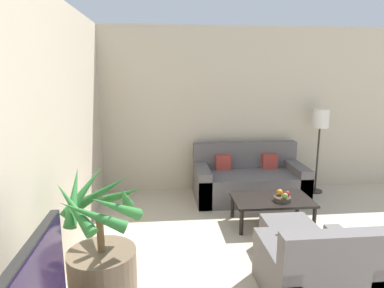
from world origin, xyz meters
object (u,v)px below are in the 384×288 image
object	(u,v)px
potted_palm	(103,265)
fruit_bowl	(282,199)
apple_red	(287,194)
armchair	(315,273)
ottoman	(289,238)
orange_fruit	(280,192)
sofa_loveseat	(249,181)
apple_green	(285,196)
floor_lamp	(320,125)
coffee_table	(272,202)

from	to	relation	value
potted_palm	fruit_bowl	size ratio (longest dim) A/B	5.61
apple_red	armchair	size ratio (longest dim) A/B	0.08
ottoman	orange_fruit	bearing A→B (deg)	79.44
fruit_bowl	armchair	xyz separation A→B (m)	(-0.22, -1.44, -0.13)
potted_palm	fruit_bowl	xyz separation A→B (m)	(2.06, 1.38, -0.02)
sofa_loveseat	apple_red	world-z (taller)	sofa_loveseat
sofa_loveseat	apple_green	xyz separation A→B (m)	(0.17, -1.11, 0.16)
fruit_bowl	apple_green	bearing A→B (deg)	-82.58
potted_palm	ottoman	distance (m)	2.05
floor_lamp	apple_red	world-z (taller)	floor_lamp
potted_palm	ottoman	xyz separation A→B (m)	(1.91, 0.72, -0.22)
floor_lamp	armchair	xyz separation A→B (m)	(-1.25, -2.65, -0.88)
potted_palm	apple_red	xyz separation A→B (m)	(2.13, 1.40, 0.04)
fruit_bowl	potted_palm	bearing A→B (deg)	-146.22
potted_palm	armchair	world-z (taller)	potted_palm
potted_palm	orange_fruit	distance (m)	2.50
fruit_bowl	orange_fruit	bearing A→B (deg)	105.58
armchair	fruit_bowl	bearing A→B (deg)	81.29
sofa_loveseat	apple_green	distance (m)	1.14
fruit_bowl	apple_red	size ratio (longest dim) A/B	3.24
sofa_loveseat	ottoman	world-z (taller)	sofa_loveseat
floor_lamp	apple_green	size ratio (longest dim) A/B	18.98
coffee_table	apple_red	bearing A→B (deg)	-20.82
fruit_bowl	coffee_table	bearing A→B (deg)	141.72
orange_fruit	sofa_loveseat	bearing A→B (deg)	98.38
apple_green	apple_red	bearing A→B (deg)	54.60
potted_palm	ottoman	world-z (taller)	potted_palm
sofa_loveseat	orange_fruit	xyz separation A→B (m)	(0.15, -0.99, 0.17)
sofa_loveseat	coffee_table	bearing A→B (deg)	-86.54
potted_palm	coffee_table	xyz separation A→B (m)	(1.96, 1.46, -0.09)
fruit_bowl	apple_green	world-z (taller)	apple_green
coffee_table	orange_fruit	size ratio (longest dim) A/B	12.88
apple_green	ottoman	size ratio (longest dim) A/B	0.14
coffee_table	ottoman	distance (m)	0.75
potted_palm	armchair	size ratio (longest dim) A/B	1.42
apple_red	sofa_loveseat	bearing A→B (deg)	102.52
apple_red	ottoman	xyz separation A→B (m)	(-0.22, -0.67, -0.26)
floor_lamp	fruit_bowl	xyz separation A→B (m)	(-1.03, -1.21, -0.76)
apple_red	apple_green	world-z (taller)	apple_green
ottoman	coffee_table	bearing A→B (deg)	86.40
sofa_loveseat	apple_red	bearing A→B (deg)	-77.48
coffee_table	ottoman	xyz separation A→B (m)	(-0.05, -0.74, -0.13)
potted_palm	floor_lamp	bearing A→B (deg)	39.96
sofa_loveseat	fruit_bowl	xyz separation A→B (m)	(0.16, -1.05, 0.10)
potted_palm	coffee_table	world-z (taller)	potted_palm
potted_palm	sofa_loveseat	bearing A→B (deg)	51.98
floor_lamp	sofa_loveseat	bearing A→B (deg)	-172.36
sofa_loveseat	apple_red	xyz separation A→B (m)	(0.23, -1.03, 0.16)
fruit_bowl	orange_fruit	xyz separation A→B (m)	(-0.02, 0.06, 0.07)
apple_green	orange_fruit	xyz separation A→B (m)	(-0.03, 0.13, 0.00)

